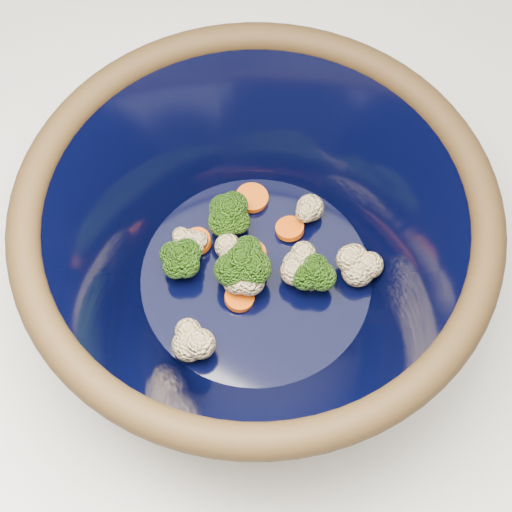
% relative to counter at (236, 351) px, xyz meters
% --- Properties ---
extents(ground, '(3.00, 3.00, 0.00)m').
position_rel_counter_xyz_m(ground, '(0.00, 0.00, -0.45)').
color(ground, '#9E7A54').
rests_on(ground, ground).
extents(counter, '(1.20, 1.20, 0.90)m').
position_rel_counter_xyz_m(counter, '(0.00, 0.00, 0.00)').
color(counter, white).
rests_on(counter, ground).
extents(mixing_bowl, '(0.40, 0.40, 0.17)m').
position_rel_counter_xyz_m(mixing_bowl, '(0.08, -0.07, 0.54)').
color(mixing_bowl, black).
rests_on(mixing_bowl, counter).
extents(vegetable_pile, '(0.17, 0.20, 0.05)m').
position_rel_counter_xyz_m(vegetable_pile, '(0.07, -0.07, 0.51)').
color(vegetable_pile, '#608442').
rests_on(vegetable_pile, mixing_bowl).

